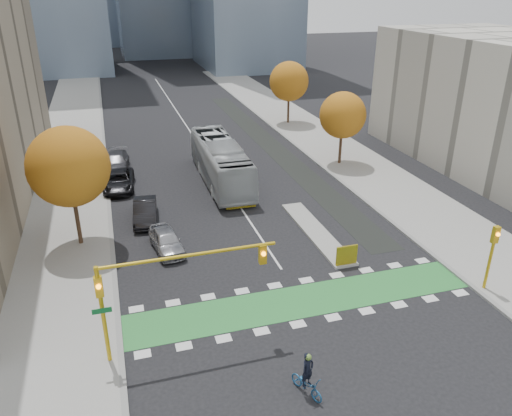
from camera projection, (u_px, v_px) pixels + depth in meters
ground at (313, 316)px, 26.68m from camera, size 300.00×300.00×0.00m
sidewalk_west at (64, 201)px, 40.53m from camera, size 7.00×120.00×0.15m
sidewalk_east at (363, 168)px, 47.63m from camera, size 7.00×120.00×0.15m
curb_west at (108, 196)px, 41.45m from camera, size 0.30×120.00×0.16m
curb_east at (329, 172)px, 46.71m from camera, size 0.30×120.00×0.16m
bike_crossing at (302, 301)px, 27.98m from camera, size 20.00×3.00×0.01m
centre_line at (187, 127)px, 61.55m from camera, size 0.15×70.00×0.01m
bike_lane_paint at (270, 145)px, 54.80m from camera, size 2.50×50.00×0.01m
median_island at (316, 232)px, 35.54m from camera, size 1.60×10.00×0.16m
hazard_board at (347, 255)px, 31.06m from camera, size 1.40×0.12×1.30m
tree_west at (69, 167)px, 31.66m from camera, size 5.20×5.20×8.22m
tree_east_near at (343, 115)px, 47.00m from camera, size 4.40×4.40×7.08m
tree_east_far at (289, 81)px, 60.93m from camera, size 4.80×4.80×7.65m
traffic_signal_west at (158, 281)px, 22.48m from camera, size 8.53×0.56×5.20m
traffic_signal_east at (493, 249)px, 27.86m from camera, size 0.35×0.43×4.10m
cyclist at (307, 381)px, 21.40m from camera, size 1.30×1.95×2.13m
bus at (221, 161)px, 44.01m from camera, size 3.35×13.49×3.75m
parked_car_a at (166, 240)px, 32.97m from camera, size 2.25×4.51×1.48m
parked_car_b at (145, 211)px, 37.07m from camera, size 2.13×4.82×1.54m
parked_car_c at (116, 162)px, 47.21m from camera, size 2.85×5.58×1.55m
parked_car_d at (119, 181)px, 42.86m from camera, size 2.96×5.61×1.50m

